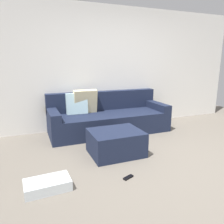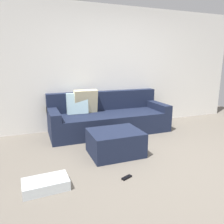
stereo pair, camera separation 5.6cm
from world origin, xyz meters
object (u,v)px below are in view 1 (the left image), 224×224
couch_sectional (107,117)px  ottoman (116,142)px  remote_near_ottoman (128,177)px  storage_bin (48,185)px

couch_sectional → ottoman: 1.17m
ottoman → couch_sectional: bearing=76.3°
couch_sectional → remote_near_ottoman: 1.94m
ottoman → remote_near_ottoman: ottoman is taller
couch_sectional → ottoman: size_ratio=3.03×
storage_bin → couch_sectional: bearing=51.9°
ottoman → remote_near_ottoman: 0.78m
couch_sectional → storage_bin: 2.24m
ottoman → storage_bin: bearing=-150.4°
couch_sectional → storage_bin: couch_sectional is taller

